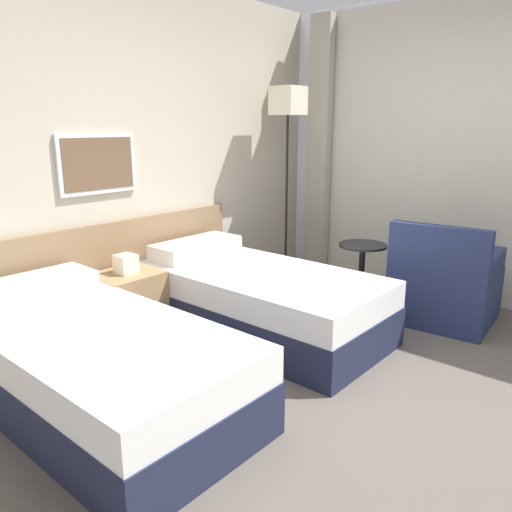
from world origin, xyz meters
The scene contains 8 objects.
ground_plane centered at (0.00, 0.00, 0.00)m, with size 16.00×16.00×0.00m, color #5B544C.
wall_headboard centered at (-0.02, 2.20, 1.30)m, with size 10.00×0.10×2.70m.
bed_near_door centered at (-1.11, 1.19, 0.26)m, with size 0.98×1.91×0.62m.
bed_near_window centered at (0.32, 1.19, 0.26)m, with size 0.98×1.91×0.62m.
nightstand centered at (-0.39, 1.88, 0.26)m, with size 0.48×0.42×0.64m.
floor_lamp centered at (1.47, 1.80, 1.66)m, with size 0.27×0.27×1.92m.
side_table centered at (1.20, 0.79, 0.41)m, with size 0.40×0.40×0.60m.
armchair centered at (1.47, 0.18, 0.28)m, with size 0.80×0.81×0.84m.
Camera 1 is at (-2.46, -1.19, 1.57)m, focal length 35.00 mm.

